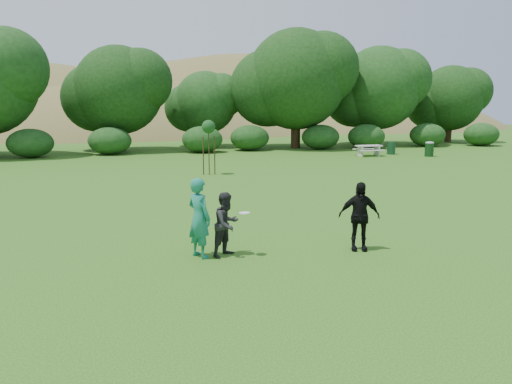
# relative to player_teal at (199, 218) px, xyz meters

# --- Properties ---
(ground) EXTENTS (120.00, 120.00, 0.00)m
(ground) POSITION_rel_player_teal_xyz_m (2.08, -0.54, -0.99)
(ground) COLOR #19470C
(ground) RESTS_ON ground
(player_teal) EXTENTS (0.77, 0.86, 1.97)m
(player_teal) POSITION_rel_player_teal_xyz_m (0.00, 0.00, 0.00)
(player_teal) COLOR #1A7860
(player_teal) RESTS_ON ground
(player_grey) EXTENTS (0.98, 0.95, 1.60)m
(player_grey) POSITION_rel_player_teal_xyz_m (0.67, -0.05, -0.19)
(player_grey) COLOR #232325
(player_grey) RESTS_ON ground
(player_black) EXTENTS (1.13, 0.73, 1.78)m
(player_black) POSITION_rel_player_teal_xyz_m (4.04, -0.45, -0.10)
(player_black) COLOR black
(player_black) RESTS_ON ground
(trash_can_near) EXTENTS (0.60, 0.60, 0.90)m
(trash_can_near) POSITION_rel_player_teal_xyz_m (17.11, 20.75, -0.54)
(trash_can_near) COLOR #163D22
(trash_can_near) RESTS_ON ground
(frisbee) EXTENTS (0.27, 0.27, 0.03)m
(frisbee) POSITION_rel_player_teal_xyz_m (1.09, -0.21, 0.11)
(frisbee) COLOR white
(frisbee) RESTS_ON ground
(sapling) EXTENTS (0.70, 0.70, 2.85)m
(sapling) POSITION_rel_player_teal_xyz_m (2.58, 13.96, 1.43)
(sapling) COLOR #392A16
(sapling) RESTS_ON ground
(picnic_table) EXTENTS (1.80, 1.48, 0.76)m
(picnic_table) POSITION_rel_player_teal_xyz_m (14.99, 20.12, -0.47)
(picnic_table) COLOR #B7B5A9
(picnic_table) RESTS_ON ground
(trash_can_lidded) EXTENTS (0.60, 0.60, 1.05)m
(trash_can_lidded) POSITION_rel_player_teal_xyz_m (18.94, 18.77, -0.45)
(trash_can_lidded) COLOR #133515
(trash_can_lidded) RESTS_ON ground
(hillside) EXTENTS (150.00, 72.00, 52.00)m
(hillside) POSITION_rel_player_teal_xyz_m (1.53, 67.91, -12.96)
(hillside) COLOR olive
(hillside) RESTS_ON ground
(tree_row) EXTENTS (53.92, 10.38, 9.62)m
(tree_row) POSITION_rel_player_teal_xyz_m (5.31, 28.15, 3.89)
(tree_row) COLOR #3A2616
(tree_row) RESTS_ON ground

